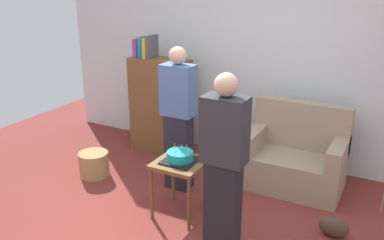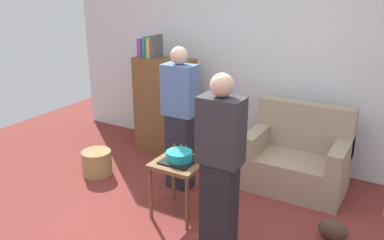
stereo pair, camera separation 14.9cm
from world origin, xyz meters
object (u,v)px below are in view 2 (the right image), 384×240
(bookshelf, at_px, (164,104))
(handbag, at_px, (333,230))
(person_holding_cake, at_px, (220,168))
(wicker_basket, at_px, (97,163))
(birthday_cake, at_px, (179,157))
(couch, at_px, (297,160))
(person_blowing_candles, at_px, (180,119))
(side_table, at_px, (179,170))

(bookshelf, xyz_separation_m, handbag, (2.50, -0.96, -0.58))
(person_holding_cake, xyz_separation_m, wicker_basket, (-1.99, 0.63, -0.68))
(person_holding_cake, xyz_separation_m, handbag, (0.84, 0.71, -0.73))
(birthday_cake, relative_size, handbag, 1.14)
(person_holding_cake, distance_m, handbag, 1.32)
(birthday_cake, bearing_deg, person_holding_cake, -30.57)
(couch, bearing_deg, wicker_basket, -157.71)
(birthday_cake, relative_size, wicker_basket, 0.89)
(person_blowing_candles, bearing_deg, birthday_cake, -57.97)
(wicker_basket, bearing_deg, bookshelf, 72.98)
(couch, height_order, bookshelf, bookshelf)
(bookshelf, height_order, person_blowing_candles, person_blowing_candles)
(wicker_basket, distance_m, handbag, 2.82)
(handbag, bearing_deg, bookshelf, 159.00)
(side_table, bearing_deg, wicker_basket, 169.21)
(side_table, relative_size, birthday_cake, 1.86)
(side_table, height_order, person_blowing_candles, person_blowing_candles)
(bookshelf, distance_m, handbag, 2.74)
(bookshelf, xyz_separation_m, wicker_basket, (-0.32, -1.04, -0.53))
(side_table, xyz_separation_m, person_holding_cake, (0.63, -0.37, 0.33))
(side_table, xyz_separation_m, birthday_cake, (0.00, 0.00, 0.14))
(couch, distance_m, side_table, 1.46)
(bookshelf, xyz_separation_m, side_table, (1.04, -1.30, -0.17))
(bookshelf, height_order, birthday_cake, bookshelf)
(birthday_cake, bearing_deg, person_blowing_candles, 121.02)
(couch, height_order, birthday_cake, couch)
(couch, xyz_separation_m, person_blowing_candles, (-1.16, -0.66, 0.49))
(handbag, bearing_deg, couch, 126.13)
(wicker_basket, bearing_deg, person_holding_cake, -17.58)
(bookshelf, distance_m, person_holding_cake, 2.36)
(handbag, bearing_deg, birthday_cake, -167.03)
(person_blowing_candles, xyz_separation_m, wicker_basket, (-1.06, -0.24, -0.68))
(birthday_cake, height_order, handbag, birthday_cake)
(handbag, bearing_deg, person_blowing_candles, 174.60)
(bookshelf, height_order, side_table, bookshelf)
(bookshelf, distance_m, person_blowing_candles, 1.10)
(bookshelf, height_order, wicker_basket, bookshelf)
(couch, height_order, handbag, couch)
(couch, relative_size, wicker_basket, 3.06)
(person_holding_cake, height_order, handbag, person_holding_cake)
(side_table, distance_m, person_holding_cake, 0.80)
(person_blowing_candles, bearing_deg, wicker_basket, -165.99)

